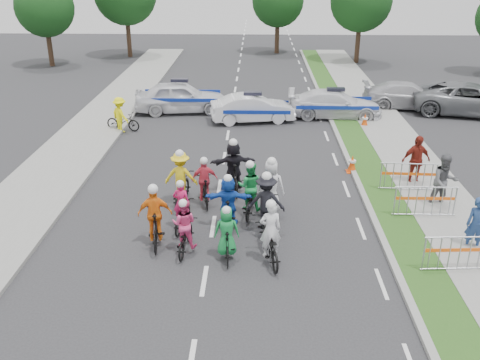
{
  "coord_description": "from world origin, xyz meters",
  "views": [
    {
      "loc": [
        1.29,
        -11.74,
        7.92
      ],
      "look_at": [
        0.81,
        4.15,
        1.1
      ],
      "focal_mm": 40.0,
      "sensor_mm": 36.0,
      "label": 1
    }
  ],
  "objects_px": {
    "rider_7": "(271,193)",
    "barrier_0": "(459,255)",
    "rider_1": "(227,238)",
    "rider_9": "(205,186)",
    "rider_11": "(233,170)",
    "police_car_1": "(253,108)",
    "civilian_suv": "(471,99)",
    "cone_1": "(365,121)",
    "spectator_0": "(477,225)",
    "cone_0": "(352,164)",
    "police_car_2": "(335,104)",
    "barrier_2": "(408,178)",
    "civilian_sedan": "(408,95)",
    "rider_3": "(156,222)",
    "rider_4": "(266,209)",
    "barrier_1": "(425,203)",
    "spectator_2": "(416,161)",
    "rider_6": "(182,212)",
    "police_car_0": "(180,97)",
    "rider_10": "(181,183)",
    "tree_1": "(361,1)",
    "rider_5": "(228,205)",
    "tree_4": "(278,1)",
    "parked_bike": "(123,121)",
    "tree_0": "(44,8)",
    "rider_0": "(270,241)",
    "marshal_hiviz": "(120,115)",
    "rider_2": "(185,232)",
    "rider_8": "(250,194)",
    "spectator_1": "(444,182)"
  },
  "relations": [
    {
      "from": "civilian_sedan",
      "to": "tree_4",
      "type": "bearing_deg",
      "value": 25.57
    },
    {
      "from": "rider_7",
      "to": "police_car_2",
      "type": "xyz_separation_m",
      "value": [
        3.54,
        11.27,
        -0.09
      ]
    },
    {
      "from": "police_car_1",
      "to": "tree_1",
      "type": "relative_size",
      "value": 0.61
    },
    {
      "from": "rider_9",
      "to": "spectator_2",
      "type": "xyz_separation_m",
      "value": [
        7.5,
        1.89,
        0.27
      ]
    },
    {
      "from": "rider_9",
      "to": "parked_bike",
      "type": "xyz_separation_m",
      "value": [
        -4.66,
        8.02,
        -0.23
      ]
    },
    {
      "from": "spectator_1",
      "to": "tree_1",
      "type": "bearing_deg",
      "value": 80.39
    },
    {
      "from": "rider_5",
      "to": "civilian_suv",
      "type": "height_order",
      "value": "rider_5"
    },
    {
      "from": "rider_5",
      "to": "police_car_2",
      "type": "relative_size",
      "value": 0.38
    },
    {
      "from": "civilian_suv",
      "to": "barrier_1",
      "type": "xyz_separation_m",
      "value": [
        -5.84,
        -12.13,
        -0.26
      ]
    },
    {
      "from": "rider_1",
      "to": "tree_0",
      "type": "relative_size",
      "value": 0.26
    },
    {
      "from": "rider_8",
      "to": "tree_4",
      "type": "xyz_separation_m",
      "value": [
        1.87,
        30.05,
        3.49
      ]
    },
    {
      "from": "rider_1",
      "to": "rider_9",
      "type": "xyz_separation_m",
      "value": [
        -0.92,
        3.45,
        0.02
      ]
    },
    {
      "from": "police_car_1",
      "to": "parked_bike",
      "type": "relative_size",
      "value": 2.46
    },
    {
      "from": "rider_11",
      "to": "tree_4",
      "type": "height_order",
      "value": "tree_4"
    },
    {
      "from": "rider_10",
      "to": "tree_1",
      "type": "height_order",
      "value": "tree_1"
    },
    {
      "from": "rider_9",
      "to": "police_car_2",
      "type": "height_order",
      "value": "rider_9"
    },
    {
      "from": "rider_7",
      "to": "spectator_2",
      "type": "height_order",
      "value": "rider_7"
    },
    {
      "from": "rider_10",
      "to": "cone_0",
      "type": "distance_m",
      "value": 6.95
    },
    {
      "from": "civilian_sedan",
      "to": "tree_0",
      "type": "xyz_separation_m",
      "value": [
        -23.56,
        10.99,
        3.48
      ]
    },
    {
      "from": "rider_2",
      "to": "police_car_1",
      "type": "xyz_separation_m",
      "value": [
        1.81,
        12.72,
        0.06
      ]
    },
    {
      "from": "rider_6",
      "to": "rider_9",
      "type": "relative_size",
      "value": 0.97
    },
    {
      "from": "spectator_0",
      "to": "tree_1",
      "type": "distance_m",
      "value": 28.45
    },
    {
      "from": "civilian_sedan",
      "to": "rider_3",
      "type": "bearing_deg",
      "value": 148.24
    },
    {
      "from": "civilian_suv",
      "to": "cone_1",
      "type": "relative_size",
      "value": 8.4
    },
    {
      "from": "civilian_sedan",
      "to": "barrier_0",
      "type": "distance_m",
      "value": 16.69
    },
    {
      "from": "barrier_0",
      "to": "tree_1",
      "type": "xyz_separation_m",
      "value": [
        2.3,
        29.43,
        3.98
      ]
    },
    {
      "from": "barrier_1",
      "to": "marshal_hiviz",
      "type": "bearing_deg",
      "value": 143.73
    },
    {
      "from": "rider_0",
      "to": "marshal_hiviz",
      "type": "bearing_deg",
      "value": -69.94
    },
    {
      "from": "police_car_2",
      "to": "rider_3",
      "type": "bearing_deg",
      "value": 156.41
    },
    {
      "from": "rider_0",
      "to": "rider_1",
      "type": "height_order",
      "value": "rider_0"
    },
    {
      "from": "rider_4",
      "to": "barrier_1",
      "type": "relative_size",
      "value": 1.01
    },
    {
      "from": "rider_9",
      "to": "barrier_2",
      "type": "xyz_separation_m",
      "value": [
        7.08,
        1.18,
        -0.11
      ]
    },
    {
      "from": "spectator_2",
      "to": "rider_10",
      "type": "bearing_deg",
      "value": 178.69
    },
    {
      "from": "rider_8",
      "to": "rider_5",
      "type": "bearing_deg",
      "value": 64.16
    },
    {
      "from": "police_car_2",
      "to": "police_car_0",
      "type": "bearing_deg",
      "value": 88.65
    },
    {
      "from": "rider_6",
      "to": "marshal_hiviz",
      "type": "xyz_separation_m",
      "value": [
        -4.15,
        9.53,
        0.28
      ]
    },
    {
      "from": "rider_4",
      "to": "spectator_1",
      "type": "bearing_deg",
      "value": -158.53
    },
    {
      "from": "rider_7",
      "to": "barrier_0",
      "type": "xyz_separation_m",
      "value": [
        4.89,
        -3.29,
        -0.23
      ]
    },
    {
      "from": "rider_4",
      "to": "police_car_1",
      "type": "bearing_deg",
      "value": -83.73
    },
    {
      "from": "cone_1",
      "to": "police_car_0",
      "type": "bearing_deg",
      "value": 165.41
    },
    {
      "from": "rider_11",
      "to": "police_car_1",
      "type": "bearing_deg",
      "value": -104.51
    },
    {
      "from": "spectator_0",
      "to": "cone_0",
      "type": "xyz_separation_m",
      "value": [
        -2.53,
        5.81,
        -0.47
      ]
    },
    {
      "from": "barrier_1",
      "to": "tree_4",
      "type": "xyz_separation_m",
      "value": [
        -3.7,
        30.26,
        3.63
      ]
    },
    {
      "from": "rider_0",
      "to": "civilian_sedan",
      "type": "height_order",
      "value": "rider_0"
    },
    {
      "from": "rider_0",
      "to": "rider_6",
      "type": "distance_m",
      "value": 3.22
    },
    {
      "from": "police_car_1",
      "to": "barrier_2",
      "type": "xyz_separation_m",
      "value": [
        5.56,
        -8.45,
        -0.12
      ]
    },
    {
      "from": "rider_11",
      "to": "civilian_suv",
      "type": "height_order",
      "value": "rider_11"
    },
    {
      "from": "rider_5",
      "to": "barrier_2",
      "type": "bearing_deg",
      "value": -155.54
    },
    {
      "from": "spectator_2",
      "to": "barrier_0",
      "type": "height_order",
      "value": "spectator_2"
    },
    {
      "from": "police_car_0",
      "to": "tree_4",
      "type": "distance_m",
      "value": 19.31
    }
  ]
}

